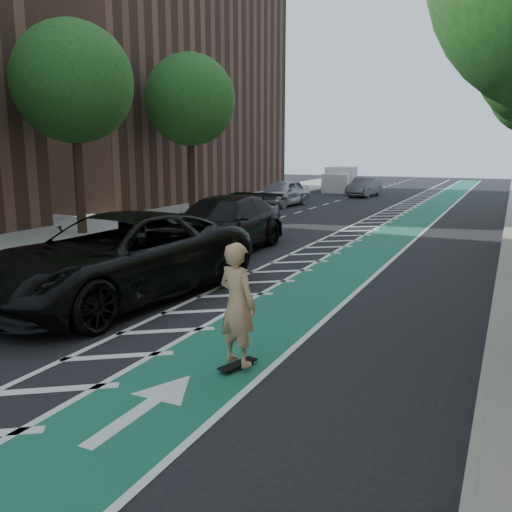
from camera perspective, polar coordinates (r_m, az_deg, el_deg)
The scene contains 19 objects.
ground at distance 11.33m, azimuth -15.73°, elevation -6.58°, with size 120.00×120.00×0.00m, color black.
bike_lane at distance 18.85m, azimuth 12.05°, elevation 0.67°, with size 2.00×90.00×0.01m, color #1A5D42.
buffer_strip at distance 19.24m, azimuth 7.71°, elevation 1.02°, with size 1.40×90.00×0.01m, color silver.
sidewalk_left at distance 24.82m, azimuth -17.28°, elevation 3.07°, with size 5.00×90.00×0.15m, color gray.
curb_right at distance 18.37m, azimuth 24.43°, elevation -0.14°, with size 0.12×90.00×0.16m, color gray.
curb_left at distance 23.24m, azimuth -12.81°, elevation 2.79°, with size 0.12×90.00×0.16m, color gray.
building_left_far at distance 40.86m, azimuth -12.87°, elevation 18.88°, with size 14.00×22.00×18.00m, color brown.
tree_l_c at distance 22.17m, azimuth -18.61°, elevation 16.86°, with size 4.20×4.20×7.90m.
tree_l_d at distance 28.51m, azimuth -7.02°, elevation 15.97°, with size 4.20×4.20×7.90m.
skateboard at distance 8.62m, azimuth -1.93°, elevation -11.33°, with size 0.41×0.73×0.09m.
skateboarder at distance 8.30m, azimuth -1.98°, elevation -5.08°, with size 0.70×0.46×1.92m, color tan.
suv_near at distance 12.65m, azimuth -14.34°, elevation -0.10°, with size 3.23×7.00×1.95m, color black.
suv_far at distance 17.97m, azimuth -3.63°, elevation 3.29°, with size 2.54×6.24×1.81m, color black.
car_silver at distance 32.54m, azimuth 2.77°, elevation 6.67°, with size 1.89×4.69×1.60m, color #ABABB0.
car_grey at distance 40.02m, azimuth 11.35°, elevation 7.16°, with size 1.44×4.14×1.36m, color #5D5E63.
box_truck at distance 44.45m, azimuth 8.82°, elevation 7.90°, with size 2.56×4.85×1.94m.
barrel_a at distance 15.21m, azimuth -13.44°, elevation -0.47°, with size 0.59×0.59×0.80m.
barrel_b at distance 19.95m, azimuth -1.77°, elevation 2.88°, with size 0.75×0.75×1.03m.
barrel_c at distance 25.11m, azimuth 0.17°, elevation 4.53°, with size 0.70×0.70×0.95m.
Camera 1 is at (7.19, -8.07, 3.39)m, focal length 38.00 mm.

